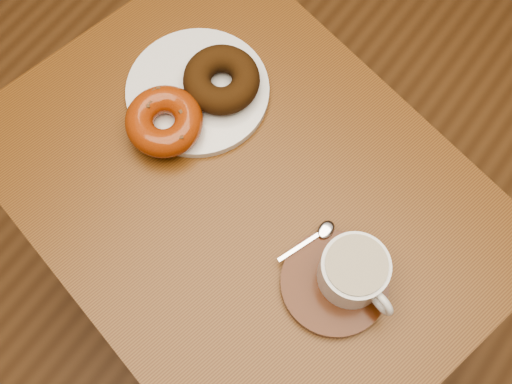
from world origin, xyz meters
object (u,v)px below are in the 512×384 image
Objects in this scene: donut_plate at (198,91)px; coffee_cup at (354,272)px; cafe_table at (246,214)px; saucer at (334,283)px.

donut_plate is 0.36m from coffee_cup.
cafe_table is 5.76× the size of saucer.
coffee_cup is (0.34, -0.10, 0.04)m from donut_plate.
coffee_cup is (0.01, 0.02, 0.04)m from saucer.
cafe_table is at bearing -170.84° from coffee_cup.
donut_plate is 1.49× the size of saucer.
saucer is at bearing -0.10° from cafe_table.
coffee_cup is at bearing 53.07° from saucer.
donut_plate is 0.35m from saucer.
saucer is 0.04m from coffee_cup.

